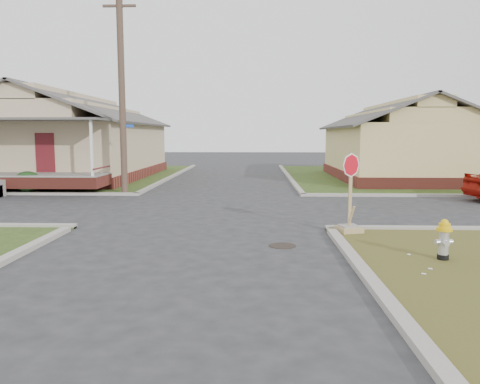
{
  "coord_description": "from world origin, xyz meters",
  "views": [
    {
      "loc": [
        1.56,
        -11.36,
        2.61
      ],
      "look_at": [
        1.14,
        1.0,
        1.1
      ],
      "focal_mm": 35.0,
      "sensor_mm": 36.0,
      "label": 1
    }
  ],
  "objects": [
    {
      "name": "ground",
      "position": [
        0.0,
        0.0,
        0.0
      ],
      "size": [
        120.0,
        120.0,
        0.0
      ],
      "primitive_type": "plane",
      "color": "#28282A",
      "rests_on": "ground"
    },
    {
      "name": "verge_far_left",
      "position": [
        -13.0,
        18.0,
        0.03
      ],
      "size": [
        19.0,
        19.0,
        0.05
      ],
      "primitive_type": "cube",
      "color": "#2A4017",
      "rests_on": "ground"
    },
    {
      "name": "curbs",
      "position": [
        0.0,
        5.0,
        0.0
      ],
      "size": [
        80.0,
        40.0,
        0.12
      ],
      "primitive_type": null,
      "color": "#9C978D",
      "rests_on": "ground"
    },
    {
      "name": "manhole",
      "position": [
        2.2,
        -0.5,
        0.01
      ],
      "size": [
        0.64,
        0.64,
        0.01
      ],
      "primitive_type": "cylinder",
      "color": "black",
      "rests_on": "ground"
    },
    {
      "name": "corner_house",
      "position": [
        -10.0,
        16.68,
        2.28
      ],
      "size": [
        10.1,
        15.5,
        5.3
      ],
      "color": "maroon",
      "rests_on": "ground"
    },
    {
      "name": "side_house_yellow",
      "position": [
        10.0,
        16.5,
        2.19
      ],
      "size": [
        7.6,
        11.6,
        4.7
      ],
      "color": "maroon",
      "rests_on": "ground"
    },
    {
      "name": "utility_pole",
      "position": [
        -4.2,
        8.9,
        4.66
      ],
      "size": [
        1.8,
        0.28,
        9.0
      ],
      "color": "#463228",
      "rests_on": "ground"
    },
    {
      "name": "fire_hydrant",
      "position": [
        5.45,
        -1.78,
        0.52
      ],
      "size": [
        0.32,
        0.32,
        0.85
      ],
      "rotation": [
        0.0,
        0.0,
        0.13
      ],
      "color": "black",
      "rests_on": "ground"
    },
    {
      "name": "stop_sign",
      "position": [
        4.06,
        0.94,
        0.5
      ],
      "size": [
        0.59,
        0.58,
        2.1
      ],
      "rotation": [
        0.0,
        0.0,
        0.27
      ],
      "color": "tan",
      "rests_on": "ground"
    },
    {
      "name": "hedge_right",
      "position": [
        -8.57,
        8.99,
        0.55
      ],
      "size": [
        1.31,
        1.08,
        1.0
      ],
      "primitive_type": "ellipsoid",
      "color": "#163714",
      "rests_on": "verge_far_left"
    }
  ]
}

